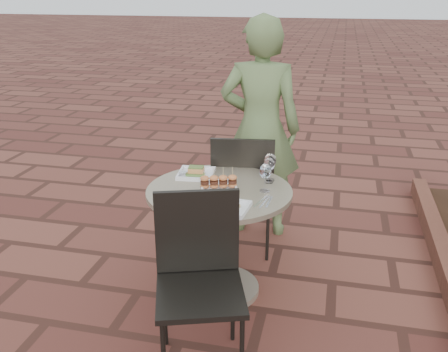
% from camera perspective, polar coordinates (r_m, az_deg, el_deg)
% --- Properties ---
extents(ground, '(60.00, 60.00, 0.00)m').
position_cam_1_polar(ground, '(3.66, -1.11, -10.44)').
color(ground, brown).
rests_on(ground, ground).
extents(cafe_table, '(0.90, 0.90, 0.73)m').
position_cam_1_polar(cafe_table, '(3.17, -0.53, -5.63)').
color(cafe_table, gray).
rests_on(cafe_table, ground).
extents(chair_far, '(0.49, 0.49, 0.93)m').
position_cam_1_polar(chair_far, '(3.61, 2.18, -1.08)').
color(chair_far, black).
rests_on(chair_far, ground).
extents(chair_near, '(0.56, 0.56, 0.93)m').
position_cam_1_polar(chair_near, '(2.61, -2.90, -10.31)').
color(chair_near, black).
rests_on(chair_near, ground).
extents(diner, '(0.65, 0.44, 1.72)m').
position_cam_1_polar(diner, '(3.89, 4.15, 5.38)').
color(diner, '#506638').
rests_on(diner, ground).
extents(plate_salmon, '(0.25, 0.25, 0.06)m').
position_cam_1_polar(plate_salmon, '(3.29, -3.21, 0.35)').
color(plate_salmon, white).
rests_on(plate_salmon, cafe_table).
extents(plate_sliders, '(0.28, 0.28, 0.14)m').
position_cam_1_polar(plate_sliders, '(3.06, -0.62, -0.93)').
color(plate_sliders, white).
rests_on(plate_sliders, cafe_table).
extents(plate_tuna, '(0.23, 0.23, 0.03)m').
position_cam_1_polar(plate_tuna, '(2.79, 0.53, -3.63)').
color(plate_tuna, white).
rests_on(plate_tuna, cafe_table).
extents(wine_glass_right, '(0.07, 0.07, 0.17)m').
position_cam_1_polar(wine_glass_right, '(3.01, 4.74, 0.45)').
color(wine_glass_right, white).
rests_on(wine_glass_right, cafe_table).
extents(wine_glass_mid, '(0.08, 0.08, 0.18)m').
position_cam_1_polar(wine_glass_mid, '(3.18, 5.29, 1.67)').
color(wine_glass_mid, white).
rests_on(wine_glass_mid, cafe_table).
extents(wine_glass_far, '(0.07, 0.07, 0.16)m').
position_cam_1_polar(wine_glass_far, '(3.15, 5.19, 1.26)').
color(wine_glass_far, white).
rests_on(wine_glass_far, cafe_table).
extents(steel_ramekin, '(0.07, 0.07, 0.04)m').
position_cam_1_polar(steel_ramekin, '(3.26, -4.72, 0.16)').
color(steel_ramekin, silver).
rests_on(steel_ramekin, cafe_table).
extents(cutlery_set, '(0.11, 0.20, 0.00)m').
position_cam_1_polar(cutlery_set, '(2.90, 4.69, -2.94)').
color(cutlery_set, silver).
rests_on(cutlery_set, cafe_table).
extents(planter_curb, '(0.12, 3.00, 0.15)m').
position_cam_1_polar(planter_curb, '(3.88, 23.97, -9.16)').
color(planter_curb, brown).
rests_on(planter_curb, ground).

